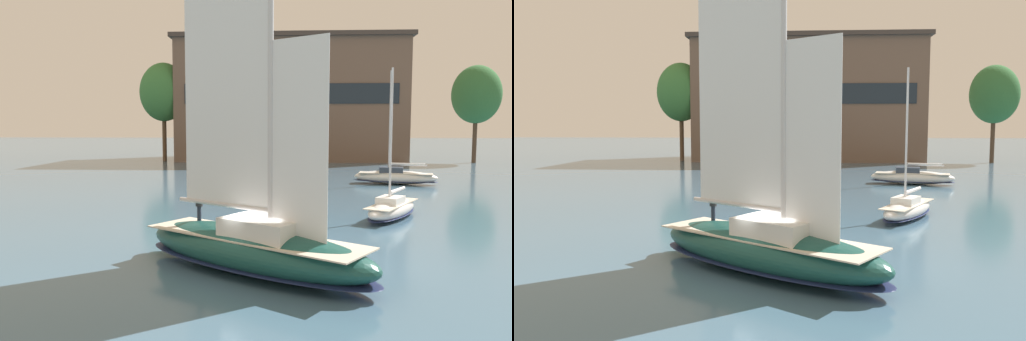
{
  "view_description": "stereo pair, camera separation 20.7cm",
  "coord_description": "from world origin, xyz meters",
  "views": [
    {
      "loc": [
        1.2,
        -20.71,
        6.33
      ],
      "look_at": [
        0.0,
        3.0,
        4.08
      ],
      "focal_mm": 35.0,
      "sensor_mm": 36.0,
      "label": 1
    },
    {
      "loc": [
        1.41,
        -20.7,
        6.33
      ],
      "look_at": [
        0.0,
        3.0,
        4.08
      ],
      "focal_mm": 35.0,
      "sensor_mm": 36.0,
      "label": 2
    }
  ],
  "objects": [
    {
      "name": "ground_plane",
      "position": [
        0.0,
        0.0,
        0.0
      ],
      "size": [
        400.0,
        400.0,
        0.0
      ],
      "primitive_type": "plane",
      "color": "#42667F"
    },
    {
      "name": "waterfront_building",
      "position": [
        2.69,
        68.06,
        10.44
      ],
      "size": [
        39.19,
        17.89,
        20.82
      ],
      "color": "brown",
      "rests_on": "ground"
    },
    {
      "name": "tree_shore_left",
      "position": [
        -18.6,
        63.05,
        11.52
      ],
      "size": [
        8.0,
        8.0,
        16.46
      ],
      "color": "brown",
      "rests_on": "ground"
    },
    {
      "name": "tree_shore_center",
      "position": [
        32.26,
        61.2,
        10.89
      ],
      "size": [
        7.56,
        7.56,
        15.56
      ],
      "color": "#4C3828",
      "rests_on": "ground"
    },
    {
      "name": "sailboat_main",
      "position": [
        0.02,
        -0.01,
        1.25
      ],
      "size": [
        11.55,
        9.45,
        16.18
      ],
      "color": "#194C47",
      "rests_on": "ground"
    },
    {
      "name": "sailboat_moored_near_marina",
      "position": [
        13.12,
        31.77,
        0.8
      ],
      "size": [
        8.88,
        4.41,
        11.76
      ],
      "color": "white",
      "rests_on": "ground"
    },
    {
      "name": "sailboat_moored_mid_channel",
      "position": [
        8.63,
        12.7,
        0.67
      ],
      "size": [
        5.42,
        7.22,
        9.91
      ],
      "color": "silver",
      "rests_on": "ground"
    }
  ]
}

